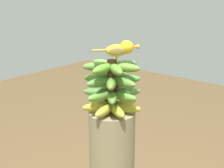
{
  "coord_description": "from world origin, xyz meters",
  "views": [
    {
      "loc": [
        1.17,
        0.97,
        1.58
      ],
      "look_at": [
        0.0,
        0.0,
        1.13
      ],
      "focal_mm": 54.61,
      "sensor_mm": 36.0,
      "label": 1
    }
  ],
  "objects": [
    {
      "name": "banana_bunch",
      "position": [
        -0.0,
        0.0,
        1.11
      ],
      "size": [
        0.29,
        0.28,
        0.26
      ],
      "color": "#4C2D1E",
      "rests_on": "banana_tree"
    },
    {
      "name": "perched_bird",
      "position": [
        -0.01,
        0.04,
        1.3
      ],
      "size": [
        0.18,
        0.15,
        0.09
      ],
      "color": "#C68933",
      "rests_on": "banana_bunch"
    }
  ]
}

